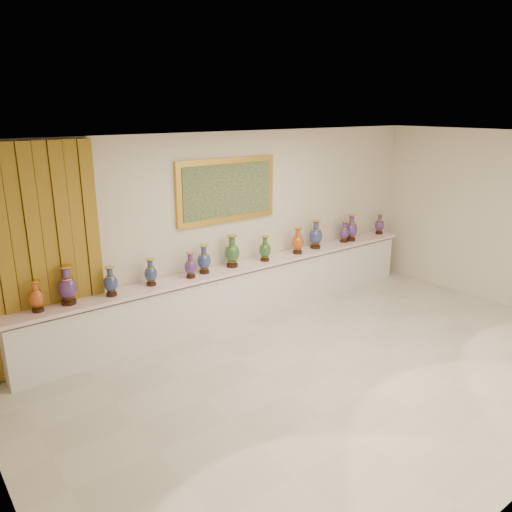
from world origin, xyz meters
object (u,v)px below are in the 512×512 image
(counter, at_px, (241,292))
(vase_2, at_px, (111,283))
(vase_0, at_px, (36,298))
(vase_1, at_px, (67,287))

(counter, height_order, vase_2, vase_2)
(vase_0, bearing_deg, counter, 0.27)
(counter, xyz_separation_m, vase_1, (-2.74, -0.00, 0.70))
(counter, height_order, vase_1, vase_1)
(counter, xyz_separation_m, vase_2, (-2.19, -0.05, 0.65))
(vase_1, bearing_deg, counter, 0.01)
(vase_0, bearing_deg, vase_2, -1.96)
(vase_2, bearing_deg, vase_1, 175.20)
(vase_1, relative_size, vase_2, 1.26)
(vase_1, distance_m, vase_2, 0.56)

